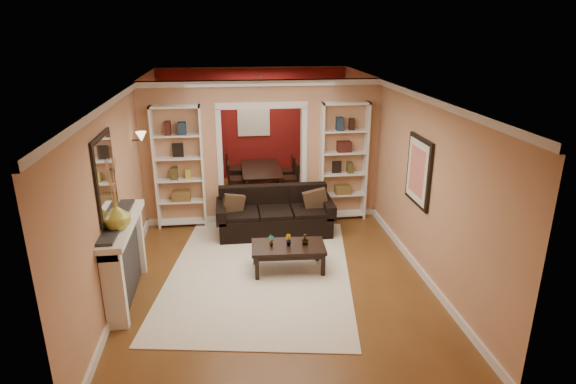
{
  "coord_description": "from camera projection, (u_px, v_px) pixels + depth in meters",
  "views": [
    {
      "loc": [
        -0.62,
        -7.68,
        3.67
      ],
      "look_at": [
        0.24,
        -0.8,
        1.23
      ],
      "focal_mm": 30.0,
      "sensor_mm": 36.0,
      "label": 1
    }
  ],
  "objects": [
    {
      "name": "bookshelf_left",
      "position": [
        179.0,
        168.0,
        8.87
      ],
      "size": [
        0.9,
        0.3,
        2.3
      ],
      "primitive_type": "cube",
      "color": "white",
      "rests_on": "floor"
    },
    {
      "name": "dining_chair_nw",
      "position": [
        239.0,
        179.0,
        10.64
      ],
      "size": [
        0.4,
        0.4,
        0.81
      ],
      "primitive_type": "cube",
      "rotation": [
        0.0,
        0.0,
        1.56
      ],
      "color": "black",
      "rests_on": "floor"
    },
    {
      "name": "wall_sconce",
      "position": [
        138.0,
        138.0,
        8.13
      ],
      "size": [
        0.18,
        0.18,
        0.22
      ],
      "primitive_type": "cube",
      "color": "#FFE0A5",
      "rests_on": "wall_left"
    },
    {
      "name": "dining_chair_sw",
      "position": [
        238.0,
        169.0,
        11.19
      ],
      "size": [
        0.48,
        0.48,
        0.92
      ],
      "primitive_type": "cube",
      "rotation": [
        0.0,
        0.0,
        1.53
      ],
      "color": "black",
      "rests_on": "floor"
    },
    {
      "name": "mirror",
      "position": [
        105.0,
        176.0,
        6.21
      ],
      "size": [
        0.03,
        0.95,
        1.1
      ],
      "primitive_type": "cube",
      "color": "silver",
      "rests_on": "wall_left"
    },
    {
      "name": "plant_center",
      "position": [
        288.0,
        240.0,
        7.39
      ],
      "size": [
        0.12,
        0.13,
        0.18
      ],
      "primitive_type": "imported",
      "rotation": [
        0.0,
        0.0,
        2.11
      ],
      "color": "#336626",
      "rests_on": "coffee_table"
    },
    {
      "name": "fireplace",
      "position": [
        127.0,
        260.0,
        6.63
      ],
      "size": [
        0.32,
        1.7,
        1.16
      ],
      "primitive_type": "cube",
      "color": "white",
      "rests_on": "floor"
    },
    {
      "name": "dining_chair_ne",
      "position": [
        288.0,
        179.0,
        10.78
      ],
      "size": [
        0.39,
        0.39,
        0.76
      ],
      "primitive_type": "cube",
      "rotation": [
        0.0,
        0.0,
        -1.52
      ],
      "color": "black",
      "rests_on": "floor"
    },
    {
      "name": "wall_back",
      "position": [
        254.0,
        124.0,
        11.77
      ],
      "size": [
        8.0,
        0.0,
        8.0
      ],
      "primitive_type": "plane",
      "rotation": [
        1.57,
        0.0,
        0.0
      ],
      "color": "tan",
      "rests_on": "ground"
    },
    {
      "name": "plant_left",
      "position": [
        271.0,
        241.0,
        7.36
      ],
      "size": [
        0.12,
        0.1,
        0.19
      ],
      "primitive_type": "imported",
      "rotation": [
        0.0,
        0.0,
        0.47
      ],
      "color": "#336626",
      "rests_on": "coffee_table"
    },
    {
      "name": "bookshelf_right",
      "position": [
        343.0,
        162.0,
        9.24
      ],
      "size": [
        0.9,
        0.3,
        2.3
      ],
      "primitive_type": "cube",
      "color": "white",
      "rests_on": "floor"
    },
    {
      "name": "chandelier",
      "position": [
        256.0,
        105.0,
        10.33
      ],
      "size": [
        0.5,
        0.5,
        0.3
      ],
      "primitive_type": "cube",
      "color": "#352418",
      "rests_on": "ceiling"
    },
    {
      "name": "plant_right",
      "position": [
        305.0,
        239.0,
        7.42
      ],
      "size": [
        0.15,
        0.15,
        0.19
      ],
      "primitive_type": "imported",
      "rotation": [
        0.0,
        0.0,
        3.97
      ],
      "color": "#336626",
      "rests_on": "coffee_table"
    },
    {
      "name": "pillow_right",
      "position": [
        316.0,
        200.0,
        8.78
      ],
      "size": [
        0.43,
        0.12,
        0.42
      ],
      "primitive_type": "cube",
      "rotation": [
        0.0,
        0.0,
        0.0
      ],
      "color": "brown",
      "rests_on": "sofa"
    },
    {
      "name": "wall_front",
      "position": [
        306.0,
        299.0,
        4.28
      ],
      "size": [
        8.0,
        0.0,
        8.0
      ],
      "primitive_type": "plane",
      "rotation": [
        -1.57,
        0.0,
        0.0
      ],
      "color": "tan",
      "rests_on": "ground"
    },
    {
      "name": "partition_wall",
      "position": [
        262.0,
        152.0,
        9.15
      ],
      "size": [
        4.5,
        0.15,
        2.7
      ],
      "primitive_type": "cube",
      "color": "tan",
      "rests_on": "floor"
    },
    {
      "name": "floor",
      "position": [
        269.0,
        244.0,
        8.47
      ],
      "size": [
        8.0,
        8.0,
        0.0
      ],
      "primitive_type": "plane",
      "color": "brown",
      "rests_on": "ground"
    },
    {
      "name": "pillow_left",
      "position": [
        233.0,
        205.0,
        8.61
      ],
      "size": [
        0.39,
        0.19,
        0.38
      ],
      "primitive_type": "cube",
      "rotation": [
        0.0,
        0.0,
        0.24
      ],
      "color": "brown",
      "rests_on": "sofa"
    },
    {
      "name": "red_back_panel",
      "position": [
        254.0,
        125.0,
        11.75
      ],
      "size": [
        4.44,
        0.04,
        2.64
      ],
      "primitive_type": "cube",
      "color": "maroon",
      "rests_on": "floor"
    },
    {
      "name": "dining_window",
      "position": [
        254.0,
        116.0,
        11.64
      ],
      "size": [
        0.78,
        0.03,
        0.98
      ],
      "primitive_type": "cube",
      "color": "#8CA5CC",
      "rests_on": "wall_back"
    },
    {
      "name": "dining_table",
      "position": [
        263.0,
        180.0,
        11.03
      ],
      "size": [
        1.58,
        0.88,
        0.56
      ],
      "primitive_type": "imported",
      "rotation": [
        0.0,
        0.0,
        1.57
      ],
      "color": "black",
      "rests_on": "floor"
    },
    {
      "name": "vase",
      "position": [
        116.0,
        216.0,
        6.14
      ],
      "size": [
        0.43,
        0.43,
        0.37
      ],
      "primitive_type": "imported",
      "rotation": [
        0.0,
        0.0,
        -0.25
      ],
      "color": "#A7A335",
      "rests_on": "fireplace"
    },
    {
      "name": "wall_right",
      "position": [
        397.0,
        166.0,
        8.29
      ],
      "size": [
        0.0,
        8.0,
        8.0
      ],
      "primitive_type": "plane",
      "rotation": [
        1.57,
        0.0,
        -1.57
      ],
      "color": "tan",
      "rests_on": "ground"
    },
    {
      "name": "area_rug",
      "position": [
        259.0,
        272.0,
        7.5
      ],
      "size": [
        3.35,
        4.26,
        0.01
      ],
      "primitive_type": "cube",
      "rotation": [
        0.0,
        0.0,
        -0.16
      ],
      "color": "white",
      "rests_on": "floor"
    },
    {
      "name": "ceiling",
      "position": [
        266.0,
        88.0,
        7.58
      ],
      "size": [
        8.0,
        8.0,
        0.0
      ],
      "primitive_type": "plane",
      "rotation": [
        3.14,
        0.0,
        0.0
      ],
      "color": "white",
      "rests_on": "ground"
    },
    {
      "name": "coffee_table",
      "position": [
        288.0,
        258.0,
        7.49
      ],
      "size": [
        1.16,
        0.67,
        0.43
      ],
      "primitive_type": "cube",
      "rotation": [
        0.0,
        0.0,
        -0.05
      ],
      "color": "black",
      "rests_on": "floor"
    },
    {
      "name": "sofa",
      "position": [
        275.0,
        212.0,
        8.78
      ],
      "size": [
        2.11,
        0.91,
        0.83
      ],
      "primitive_type": "cube",
      "color": "black",
      "rests_on": "floor"
    },
    {
      "name": "wall_left",
      "position": [
        129.0,
        175.0,
        7.76
      ],
      "size": [
        0.0,
        8.0,
        8.0
      ],
      "primitive_type": "plane",
      "rotation": [
        1.57,
        0.0,
        1.57
      ],
      "color": "tan",
      "rests_on": "ground"
    },
    {
      "name": "dining_chair_se",
      "position": [
        285.0,
        171.0,
        11.35
      ],
      "size": [
        0.4,
        0.4,
        0.75
      ],
      "primitive_type": "cube",
      "rotation": [
        0.0,
        0.0,
        -1.66
      ],
      "color": "black",
      "rests_on": "floor"
    },
    {
      "name": "framed_art",
      "position": [
        418.0,
        171.0,
        7.28
      ],
      "size": [
        0.04,
        0.85,
        1.05
      ],
      "primitive_type": "cube",
      "color": "black",
      "rests_on": "wall_right"
    }
  ]
}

